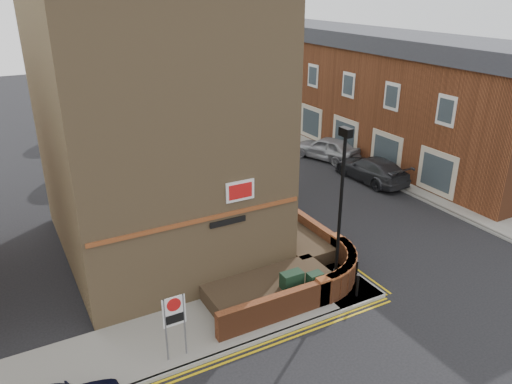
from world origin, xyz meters
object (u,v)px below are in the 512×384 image
object	(u,v)px
zone_sign	(174,316)
lamppost	(340,212)
silver_car_near	(257,180)
utility_cabinet_large	(292,287)

from	to	relation	value
zone_sign	lamppost	bearing A→B (deg)	6.07
zone_sign	silver_car_near	bearing A→B (deg)	50.76
lamppost	zone_sign	size ratio (longest dim) A/B	2.86
utility_cabinet_large	zone_sign	distance (m)	4.86
lamppost	silver_car_near	xyz separation A→B (m)	(2.01, 9.84, -2.55)
utility_cabinet_large	lamppost	bearing A→B (deg)	-3.01
zone_sign	silver_car_near	distance (m)	13.64
utility_cabinet_large	silver_car_near	xyz separation A→B (m)	(3.91, 9.74, 0.07)
utility_cabinet_large	zone_sign	size ratio (longest dim) A/B	0.55
lamppost	utility_cabinet_large	world-z (taller)	lamppost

